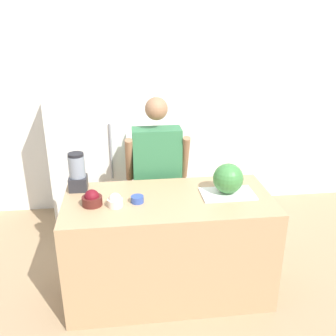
{
  "coord_description": "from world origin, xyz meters",
  "views": [
    {
      "loc": [
        -0.34,
        -2.31,
        2.26
      ],
      "look_at": [
        0.0,
        0.44,
        1.15
      ],
      "focal_mm": 40.0,
      "sensor_mm": 36.0,
      "label": 1
    }
  ],
  "objects_px": {
    "bowl_cherries": "(92,199)",
    "bowl_small_blue": "(137,199)",
    "watermelon": "(228,179)",
    "bowl_cream": "(115,201)",
    "blender": "(77,173)",
    "person": "(157,179)",
    "refrigerator": "(91,155)"
  },
  "relations": [
    {
      "from": "bowl_cream",
      "to": "person",
      "type": "bearing_deg",
      "value": 60.53
    },
    {
      "from": "blender",
      "to": "bowl_cream",
      "type": "bearing_deg",
      "value": -48.14
    },
    {
      "from": "bowl_cream",
      "to": "bowl_small_blue",
      "type": "distance_m",
      "value": 0.18
    },
    {
      "from": "refrigerator",
      "to": "person",
      "type": "relative_size",
      "value": 1.04
    },
    {
      "from": "bowl_cream",
      "to": "blender",
      "type": "height_order",
      "value": "blender"
    },
    {
      "from": "bowl_cream",
      "to": "blender",
      "type": "relative_size",
      "value": 0.37
    },
    {
      "from": "bowl_cream",
      "to": "bowl_small_blue",
      "type": "relative_size",
      "value": 1.19
    },
    {
      "from": "refrigerator",
      "to": "person",
      "type": "distance_m",
      "value": 0.98
    },
    {
      "from": "bowl_cherries",
      "to": "refrigerator",
      "type": "bearing_deg",
      "value": 94.47
    },
    {
      "from": "bowl_small_blue",
      "to": "blender",
      "type": "distance_m",
      "value": 0.59
    },
    {
      "from": "bowl_cherries",
      "to": "bowl_cream",
      "type": "height_order",
      "value": "bowl_cherries"
    },
    {
      "from": "refrigerator",
      "to": "bowl_small_blue",
      "type": "relative_size",
      "value": 16.51
    },
    {
      "from": "watermelon",
      "to": "bowl_cherries",
      "type": "bearing_deg",
      "value": -176.53
    },
    {
      "from": "blender",
      "to": "watermelon",
      "type": "bearing_deg",
      "value": -10.84
    },
    {
      "from": "bowl_cherries",
      "to": "blender",
      "type": "height_order",
      "value": "blender"
    },
    {
      "from": "refrigerator",
      "to": "blender",
      "type": "height_order",
      "value": "refrigerator"
    },
    {
      "from": "person",
      "to": "bowl_small_blue",
      "type": "bearing_deg",
      "value": -108.78
    },
    {
      "from": "person",
      "to": "blender",
      "type": "relative_size",
      "value": 4.91
    },
    {
      "from": "person",
      "to": "bowl_small_blue",
      "type": "height_order",
      "value": "person"
    },
    {
      "from": "refrigerator",
      "to": "blender",
      "type": "xyz_separation_m",
      "value": [
        -0.03,
        -1.05,
        0.22
      ]
    },
    {
      "from": "person",
      "to": "blender",
      "type": "height_order",
      "value": "person"
    },
    {
      "from": "bowl_small_blue",
      "to": "bowl_cream",
      "type": "bearing_deg",
      "value": -164.33
    },
    {
      "from": "blender",
      "to": "bowl_small_blue",
      "type": "bearing_deg",
      "value": -31.81
    },
    {
      "from": "watermelon",
      "to": "bowl_cherries",
      "type": "height_order",
      "value": "watermelon"
    },
    {
      "from": "bowl_cherries",
      "to": "bowl_small_blue",
      "type": "distance_m",
      "value": 0.35
    },
    {
      "from": "person",
      "to": "watermelon",
      "type": "xyz_separation_m",
      "value": [
        0.53,
        -0.58,
        0.23
      ]
    },
    {
      "from": "watermelon",
      "to": "bowl_cream",
      "type": "height_order",
      "value": "watermelon"
    },
    {
      "from": "bowl_cream",
      "to": "bowl_small_blue",
      "type": "xyz_separation_m",
      "value": [
        0.17,
        0.05,
        -0.02
      ]
    },
    {
      "from": "refrigerator",
      "to": "watermelon",
      "type": "distance_m",
      "value": 1.78
    },
    {
      "from": "bowl_cherries",
      "to": "blender",
      "type": "xyz_separation_m",
      "value": [
        -0.13,
        0.3,
        0.1
      ]
    },
    {
      "from": "person",
      "to": "watermelon",
      "type": "height_order",
      "value": "person"
    },
    {
      "from": "blender",
      "to": "refrigerator",
      "type": "bearing_deg",
      "value": 88.51
    }
  ]
}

